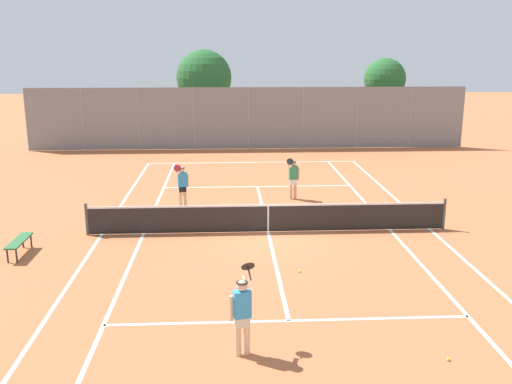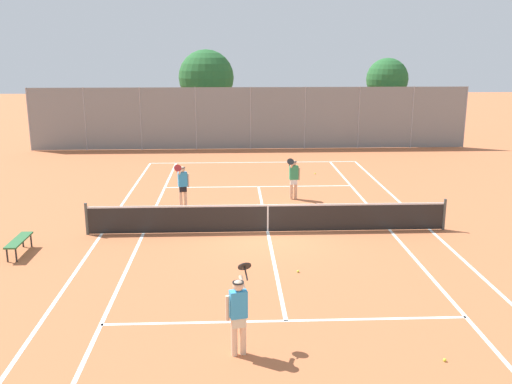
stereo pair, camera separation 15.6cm
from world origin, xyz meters
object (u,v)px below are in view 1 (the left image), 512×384
at_px(tennis_net, 268,217).
at_px(tree_behind_left, 206,79).
at_px(player_far_right, 293,177).
at_px(player_far_left, 182,184).
at_px(loose_tennis_ball_0, 314,173).
at_px(courtside_bench, 19,242).
at_px(player_near_side, 242,312).
at_px(loose_tennis_ball_1, 448,359).
at_px(loose_tennis_ball_2, 299,271).
at_px(tree_behind_right, 385,81).

height_order(tennis_net, tree_behind_left, tree_behind_left).
bearing_deg(player_far_right, player_far_left, -167.10).
relative_size(loose_tennis_ball_0, courtside_bench, 0.04).
bearing_deg(player_far_right, loose_tennis_ball_0, 71.33).
bearing_deg(player_near_side, player_far_right, 78.67).
distance_m(tennis_net, player_far_left, 4.44).
distance_m(player_far_left, loose_tennis_ball_1, 12.95).
xyz_separation_m(player_near_side, loose_tennis_ball_1, (4.04, -0.46, -0.89)).
bearing_deg(player_far_right, tree_behind_left, 104.34).
relative_size(player_near_side, courtside_bench, 1.18).
bearing_deg(loose_tennis_ball_2, courtside_bench, 167.58).
xyz_separation_m(tennis_net, loose_tennis_ball_0, (2.88, 8.84, -0.48)).
distance_m(player_far_left, player_far_right, 4.49).
distance_m(loose_tennis_ball_2, tree_behind_left, 23.87).
distance_m(tennis_net, tree_behind_right, 20.80).
bearing_deg(player_far_left, courtside_bench, -131.84).
bearing_deg(loose_tennis_ball_0, loose_tennis_ball_1, -89.78).
height_order(player_far_right, tree_behind_left, tree_behind_left).
distance_m(player_near_side, player_far_right, 12.22).
bearing_deg(player_near_side, courtside_bench, 136.95).
xyz_separation_m(tennis_net, courtside_bench, (-7.52, -1.78, -0.10)).
height_order(player_near_side, courtside_bench, player_near_side).
relative_size(player_far_left, loose_tennis_ball_1, 26.88).
bearing_deg(loose_tennis_ball_0, tennis_net, -108.06).
bearing_deg(loose_tennis_ball_0, courtside_bench, -134.40).
relative_size(player_far_right, courtside_bench, 1.18).
distance_m(loose_tennis_ball_1, tree_behind_right, 27.68).
xyz_separation_m(tennis_net, player_far_right, (1.31, 4.20, 0.42)).
height_order(player_far_left, player_far_right, same).
distance_m(player_far_left, courtside_bench, 6.70).
distance_m(player_far_left, tree_behind_right, 19.63).
relative_size(loose_tennis_ball_1, loose_tennis_ball_2, 1.00).
bearing_deg(player_far_left, loose_tennis_ball_2, -61.57).
xyz_separation_m(player_far_left, courtside_bench, (-4.46, -4.98, -0.52)).
distance_m(tennis_net, loose_tennis_ball_2, 3.65).
xyz_separation_m(tennis_net, tree_behind_right, (8.83, 18.52, 3.42)).
distance_m(loose_tennis_ball_0, courtside_bench, 14.87).
xyz_separation_m(tennis_net, tree_behind_left, (-2.66, 19.75, 3.50)).
bearing_deg(tree_behind_left, player_near_side, -86.73).
xyz_separation_m(player_far_right, loose_tennis_ball_2, (-0.71, -7.77, -0.89)).
distance_m(player_near_side, player_far_left, 11.16).
distance_m(loose_tennis_ball_2, tree_behind_right, 23.89).
bearing_deg(loose_tennis_ball_0, player_far_right, -108.67).
height_order(loose_tennis_ball_1, tree_behind_right, tree_behind_right).
bearing_deg(player_far_right, loose_tennis_ball_1, -82.52).
distance_m(loose_tennis_ball_1, courtside_bench, 12.31).
xyz_separation_m(tennis_net, player_near_side, (-1.09, -7.79, 0.42)).
relative_size(player_far_left, loose_tennis_ball_2, 26.88).
height_order(player_far_left, tree_behind_left, tree_behind_left).
relative_size(player_far_left, courtside_bench, 1.18).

